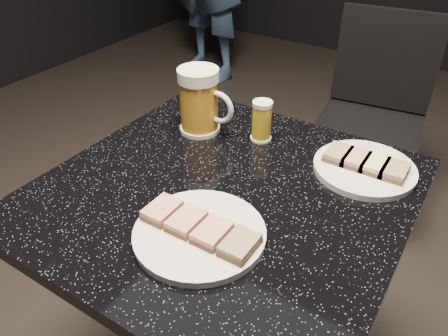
{
  "coord_description": "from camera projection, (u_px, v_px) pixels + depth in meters",
  "views": [
    {
      "loc": [
        0.38,
        -0.59,
        1.28
      ],
      "look_at": [
        0.0,
        0.0,
        0.8
      ],
      "focal_mm": 35.0,
      "sensor_mm": 36.0,
      "label": 1
    }
  ],
  "objects": [
    {
      "name": "plate_large",
      "position": [
        200.0,
        234.0,
        0.76
      ],
      "size": [
        0.23,
        0.23,
        0.01
      ],
      "primitive_type": "cylinder",
      "color": "silver",
      "rests_on": "table"
    },
    {
      "name": "plate_small",
      "position": [
        364.0,
        168.0,
        0.93
      ],
      "size": [
        0.21,
        0.21,
        0.01
      ],
      "primitive_type": "cylinder",
      "color": "silver",
      "rests_on": "table"
    },
    {
      "name": "table",
      "position": [
        224.0,
        271.0,
        1.02
      ],
      "size": [
        0.7,
        0.7,
        0.75
      ],
      "color": "black",
      "rests_on": "floor"
    },
    {
      "name": "beer_mug",
      "position": [
        200.0,
        101.0,
        1.03
      ],
      "size": [
        0.14,
        0.1,
        0.16
      ],
      "color": "silver",
      "rests_on": "table"
    },
    {
      "name": "beer_tumbler",
      "position": [
        262.0,
        121.0,
        1.02
      ],
      "size": [
        0.05,
        0.05,
        0.1
      ],
      "color": "silver",
      "rests_on": "table"
    },
    {
      "name": "chair",
      "position": [
        373.0,
        111.0,
        1.71
      ],
      "size": [
        0.43,
        0.43,
        0.86
      ],
      "color": "black",
      "rests_on": "floor"
    },
    {
      "name": "canapes_on_plate_large",
      "position": [
        199.0,
        227.0,
        0.75
      ],
      "size": [
        0.21,
        0.07,
        0.02
      ],
      "color": "#4C3521",
      "rests_on": "plate_large"
    },
    {
      "name": "canapes_on_plate_small",
      "position": [
        366.0,
        162.0,
        0.92
      ],
      "size": [
        0.17,
        0.07,
        0.02
      ],
      "color": "#4C3521",
      "rests_on": "plate_small"
    }
  ]
}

